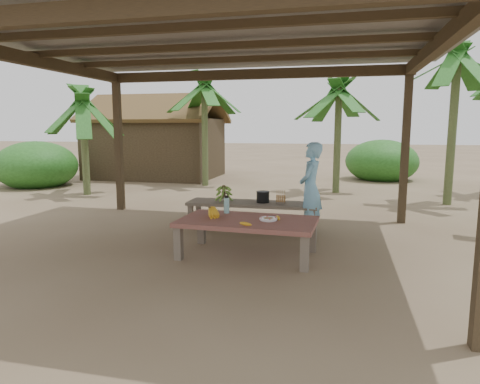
% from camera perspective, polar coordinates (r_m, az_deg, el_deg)
% --- Properties ---
extents(ground, '(80.00, 80.00, 0.00)m').
position_cam_1_polar(ground, '(6.26, -2.99, -7.30)').
color(ground, brown).
rests_on(ground, ground).
extents(pavilion, '(6.60, 5.60, 2.95)m').
position_cam_1_polar(pavilion, '(6.10, -3.38, 18.64)').
color(pavilion, black).
rests_on(pavilion, ground).
extents(work_table, '(1.84, 1.08, 0.50)m').
position_cam_1_polar(work_table, '(5.72, 1.02, -4.32)').
color(work_table, brown).
rests_on(work_table, ground).
extents(bench, '(2.21, 0.66, 0.45)m').
position_cam_1_polar(bench, '(7.30, 1.63, -1.80)').
color(bench, brown).
rests_on(bench, ground).
extents(ripe_banana_bunch, '(0.29, 0.25, 0.16)m').
position_cam_1_polar(ripe_banana_bunch, '(5.83, -4.08, -2.63)').
color(ripe_banana_bunch, yellow).
rests_on(ripe_banana_bunch, work_table).
extents(plate, '(0.24, 0.24, 0.04)m').
position_cam_1_polar(plate, '(5.65, 3.81, -3.63)').
color(plate, white).
rests_on(plate, work_table).
extents(loose_banana_front, '(0.16, 0.04, 0.04)m').
position_cam_1_polar(loose_banana_front, '(5.35, 0.76, -4.27)').
color(loose_banana_front, yellow).
rests_on(loose_banana_front, work_table).
extents(loose_banana_side, '(0.09, 0.17, 0.04)m').
position_cam_1_polar(loose_banana_side, '(5.72, 5.10, -3.45)').
color(loose_banana_side, yellow).
rests_on(loose_banana_side, work_table).
extents(water_flask, '(0.08, 0.08, 0.29)m').
position_cam_1_polar(water_flask, '(6.11, -1.80, -1.70)').
color(water_flask, '#3AB2B6').
rests_on(water_flask, work_table).
extents(green_banana_stalk, '(0.26, 0.26, 0.29)m').
position_cam_1_polar(green_banana_stalk, '(7.37, -2.16, -0.11)').
color(green_banana_stalk, '#598C2D').
rests_on(green_banana_stalk, bench).
extents(cooking_pot, '(0.21, 0.21, 0.18)m').
position_cam_1_polar(cooking_pot, '(7.27, 3.07, -0.69)').
color(cooking_pot, black).
rests_on(cooking_pot, bench).
extents(skewer_rack, '(0.18, 0.08, 0.24)m').
position_cam_1_polar(skewer_rack, '(7.16, 5.47, -0.63)').
color(skewer_rack, '#A57F47').
rests_on(skewer_rack, bench).
extents(woman, '(0.45, 0.60, 1.48)m').
position_cam_1_polar(woman, '(7.00, 9.39, 0.51)').
color(woman, '#7BBFE9').
rests_on(woman, ground).
extents(hut, '(4.40, 3.43, 2.85)m').
position_cam_1_polar(hut, '(15.12, -10.95, 6.15)').
color(hut, black).
rests_on(hut, ground).
extents(banana_plant_ne, '(1.80, 1.80, 3.49)m').
position_cam_1_polar(banana_plant_ne, '(10.60, 26.95, 14.60)').
color(banana_plant_ne, '#596638').
rests_on(banana_plant_ne, ground).
extents(banana_plant_n, '(1.80, 1.80, 2.92)m').
position_cam_1_polar(banana_plant_n, '(11.54, 13.04, 11.98)').
color(banana_plant_n, '#596638').
rests_on(banana_plant_n, ground).
extents(banana_plant_nw, '(1.80, 1.80, 3.16)m').
position_cam_1_polar(banana_plant_nw, '(12.68, -4.77, 12.92)').
color(banana_plant_nw, '#596638').
rests_on(banana_plant_nw, ground).
extents(banana_plant_w, '(1.80, 1.80, 2.56)m').
position_cam_1_polar(banana_plant_w, '(11.57, -20.22, 9.95)').
color(banana_plant_w, '#596638').
rests_on(banana_plant_w, ground).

